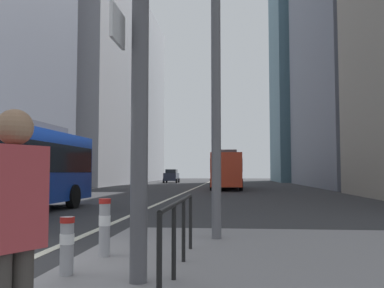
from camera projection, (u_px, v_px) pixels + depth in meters
ground_plane at (175, 197)px, 26.56m from camera, size 160.00×160.00×0.00m
lane_centre_line at (190, 190)px, 36.49m from camera, size 0.20×80.00×0.01m
office_tower_left_mid at (73, 59)px, 52.76m from camera, size 12.72×18.68×31.25m
office_tower_left_far at (122, 98)px, 75.98m from camera, size 11.74×22.66×29.48m
office_tower_right_mid at (353, 44)px, 46.86m from camera, size 10.32×25.89×31.37m
office_tower_right_far at (313, 66)px, 70.27m from camera, size 12.78×16.65×38.38m
city_bus_red_receding at (226, 169)px, 38.56m from camera, size 2.80×11.11×3.40m
car_oncoming_mid at (171, 176)px, 61.35m from camera, size 2.11×4.61×1.94m
car_receding_near at (222, 176)px, 57.83m from camera, size 2.12×4.09×1.94m
bollard_right at (67, 242)px, 5.69m from camera, size 0.20×0.20×0.77m
bollard_back at (105, 224)px, 6.95m from camera, size 0.20×0.20×0.94m
pedestrian_railing at (179, 220)px, 6.01m from camera, size 0.06×3.36×0.98m
pedestrian_waiting at (12, 230)px, 2.74m from camera, size 0.39×0.45×1.78m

